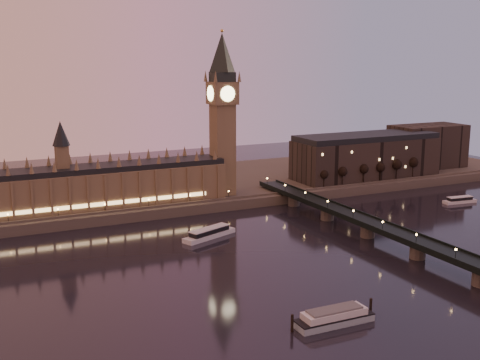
% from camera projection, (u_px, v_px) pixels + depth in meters
% --- Properties ---
extents(ground, '(700.00, 700.00, 0.00)m').
position_uv_depth(ground, '(223.00, 276.00, 261.42)').
color(ground, black).
rests_on(ground, ground).
extents(far_embankment, '(560.00, 130.00, 6.00)m').
position_uv_depth(far_embankment, '(166.00, 189.00, 419.22)').
color(far_embankment, '#423D35').
rests_on(far_embankment, ground).
extents(palace_of_westminster, '(180.00, 26.62, 52.00)m').
position_uv_depth(palace_of_westminster, '(74.00, 183.00, 346.85)').
color(palace_of_westminster, brown).
rests_on(palace_of_westminster, ground).
extents(big_ben, '(17.68, 17.68, 104.00)m').
position_uv_depth(big_ben, '(222.00, 104.00, 378.26)').
color(big_ben, brown).
rests_on(big_ben, ground).
extents(westminster_bridge, '(13.20, 260.00, 15.30)m').
position_uv_depth(westminster_bridge, '(391.00, 237.00, 299.18)').
color(westminster_bridge, black).
rests_on(westminster_bridge, ground).
extents(city_block, '(155.00, 45.00, 34.00)m').
position_uv_depth(city_block, '(387.00, 152.00, 455.24)').
color(city_block, black).
rests_on(city_block, ground).
extents(bare_tree_0, '(6.49, 6.49, 13.20)m').
position_uv_depth(bare_tree_0, '(324.00, 173.00, 406.82)').
color(bare_tree_0, black).
rests_on(bare_tree_0, ground).
extents(bare_tree_1, '(6.49, 6.49, 13.20)m').
position_uv_depth(bare_tree_1, '(343.00, 172.00, 413.56)').
color(bare_tree_1, black).
rests_on(bare_tree_1, ground).
extents(bare_tree_2, '(6.49, 6.49, 13.20)m').
position_uv_depth(bare_tree_2, '(362.00, 170.00, 420.30)').
color(bare_tree_2, black).
rests_on(bare_tree_2, ground).
extents(bare_tree_3, '(6.49, 6.49, 13.20)m').
position_uv_depth(bare_tree_3, '(380.00, 168.00, 427.04)').
color(bare_tree_3, black).
rests_on(bare_tree_3, ground).
extents(bare_tree_4, '(6.49, 6.49, 13.20)m').
position_uv_depth(bare_tree_4, '(398.00, 166.00, 433.78)').
color(bare_tree_4, black).
rests_on(bare_tree_4, ground).
extents(bare_tree_5, '(6.49, 6.49, 13.20)m').
position_uv_depth(bare_tree_5, '(415.00, 164.00, 440.52)').
color(bare_tree_5, black).
rests_on(bare_tree_5, ground).
extents(cruise_boat_a, '(32.96, 18.86, 5.23)m').
position_uv_depth(cruise_boat_a, '(209.00, 233.00, 315.93)').
color(cruise_boat_a, silver).
rests_on(cruise_boat_a, ground).
extents(cruise_boat_b, '(23.37, 8.24, 4.22)m').
position_uv_depth(cruise_boat_b, '(460.00, 200.00, 390.91)').
color(cruise_boat_b, silver).
rests_on(cruise_boat_b, ground).
extents(moored_barge, '(34.29, 8.64, 6.29)m').
position_uv_depth(moored_barge, '(334.00, 317.00, 213.55)').
color(moored_barge, '#8FA9B6').
rests_on(moored_barge, ground).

